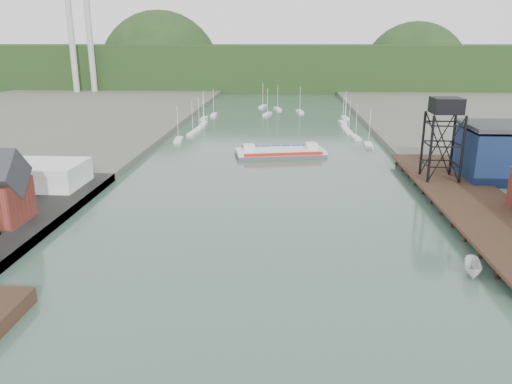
# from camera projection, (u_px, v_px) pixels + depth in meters

# --- Properties ---
(ground) EXTENTS (600.00, 600.00, 0.00)m
(ground) POSITION_uv_depth(u_px,v_px,m) (239.00, 356.00, 47.28)
(ground) COLOR #324F42
(ground) RESTS_ON ground
(east_pier) EXTENTS (14.00, 70.00, 2.45)m
(east_pier) POSITION_uv_depth(u_px,v_px,m) (471.00, 199.00, 87.63)
(east_pier) COLOR black
(east_pier) RESTS_ON ground
(white_shed) EXTENTS (18.00, 12.00, 4.50)m
(white_shed) POSITION_uv_depth(u_px,v_px,m) (36.00, 174.00, 96.38)
(white_shed) COLOR silver
(white_shed) RESTS_ON west_quay
(lift_tower) EXTENTS (6.50, 6.50, 16.00)m
(lift_tower) POSITION_uv_depth(u_px,v_px,m) (446.00, 111.00, 96.15)
(lift_tower) COLOR black
(lift_tower) RESTS_ON east_pier
(marina_sailboats) EXTENTS (57.71, 92.65, 0.90)m
(marina_sailboats) POSITION_uv_depth(u_px,v_px,m) (274.00, 122.00, 179.41)
(marina_sailboats) COLOR silver
(marina_sailboats) RESTS_ON ground
(smokestacks) EXTENTS (11.20, 8.20, 60.00)m
(smokestacks) POSITION_uv_depth(u_px,v_px,m) (81.00, 38.00, 266.53)
(smokestacks) COLOR #ACACA7
(smokestacks) RESTS_ON ground
(distant_hills) EXTENTS (500.00, 120.00, 80.00)m
(distant_hills) POSITION_uv_depth(u_px,v_px,m) (274.00, 69.00, 332.27)
(distant_hills) COLOR #1D3316
(distant_hills) RESTS_ON ground
(chain_ferry) EXTENTS (23.99, 13.27, 3.26)m
(chain_ferry) POSITION_uv_depth(u_px,v_px,m) (280.00, 152.00, 128.77)
(chain_ferry) COLOR #4B4B4D
(chain_ferry) RESTS_ON ground
(motorboat) EXTENTS (3.34, 5.67, 2.06)m
(motorboat) POSITION_uv_depth(u_px,v_px,m) (473.00, 268.00, 63.08)
(motorboat) COLOR silver
(motorboat) RESTS_ON ground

